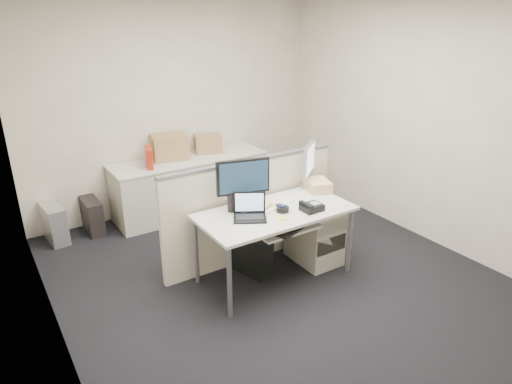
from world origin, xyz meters
TOP-DOWN VIEW (x-y plane):
  - floor at (0.00, 0.00)m, footprint 4.00×4.50m
  - wall_back at (0.00, 2.25)m, footprint 4.00×0.02m
  - wall_left at (-2.00, 0.00)m, footprint 0.02×4.50m
  - wall_right at (2.00, 0.00)m, footprint 0.02×4.50m
  - desk at (0.00, 0.00)m, footprint 1.50×0.75m
  - keyboard_tray at (0.00, -0.18)m, footprint 0.62×0.32m
  - drawer_pedestal at (0.55, 0.05)m, footprint 0.40×0.55m
  - cubicle_partition at (0.00, 0.45)m, footprint 2.00×0.06m
  - back_counter at (0.00, 1.93)m, footprint 2.00×0.60m
  - monitor_main at (-0.25, 0.18)m, footprint 0.54×0.32m
  - monitor_small at (0.65, 0.32)m, footprint 0.42×0.39m
  - laptop at (-0.30, -0.02)m, footprint 0.37×0.34m
  - trackball at (0.05, -0.05)m, footprint 0.16×0.16m
  - desk_phone at (0.30, -0.18)m, footprint 0.20×0.16m
  - paper_stack at (-0.12, 0.12)m, footprint 0.29×0.33m
  - sticky_pad at (-0.05, -0.18)m, footprint 0.10×0.10m
  - travel_mug at (-0.35, 0.22)m, footprint 0.11×0.11m
  - banana at (0.00, 0.10)m, footprint 0.16×0.14m
  - cellphone at (0.10, 0.05)m, footprint 0.06×0.11m
  - manila_folders at (0.69, 0.20)m, footprint 0.30×0.35m
  - keyboard at (0.05, -0.22)m, footprint 0.53×0.35m
  - pc_tower_desk at (-0.15, 0.20)m, footprint 0.29×0.49m
  - pc_tower_spare_dark at (-1.27, 2.03)m, footprint 0.18×0.44m
  - pc_tower_spare_silver at (-1.70, 2.03)m, footprint 0.24×0.49m
  - cardboard_box_left at (-0.21, 2.05)m, footprint 0.49×0.40m
  - cardboard_box_right at (0.34, 2.05)m, footprint 0.42×0.37m
  - red_binder at (-0.55, 1.87)m, footprint 0.14×0.29m

SIDE VIEW (x-z plane):
  - floor at x=0.00m, z-range -0.01..0.00m
  - pc_tower_spare_dark at x=-1.27m, z-range 0.00..0.41m
  - pc_tower_desk at x=-0.15m, z-range 0.00..0.42m
  - pc_tower_spare_silver at x=-1.70m, z-range 0.00..0.44m
  - drawer_pedestal at x=0.55m, z-range 0.00..0.65m
  - back_counter at x=0.00m, z-range 0.00..0.72m
  - cubicle_partition at x=0.00m, z-range 0.00..1.10m
  - keyboard_tray at x=0.00m, z-range 0.61..0.63m
  - keyboard at x=0.05m, z-range 0.63..0.66m
  - desk at x=0.00m, z-range 0.30..1.03m
  - sticky_pad at x=-0.05m, z-range 0.73..0.74m
  - paper_stack at x=-0.12m, z-range 0.73..0.74m
  - cellphone at x=0.10m, z-range 0.73..0.74m
  - banana at x=0.00m, z-range 0.73..0.77m
  - trackball at x=0.05m, z-range 0.73..0.78m
  - desk_phone at x=0.30m, z-range 0.73..0.79m
  - manila_folders at x=0.69m, z-range 0.73..0.84m
  - travel_mug at x=-0.35m, z-range 0.73..0.92m
  - laptop at x=-0.30m, z-range 0.73..0.95m
  - cardboard_box_right at x=0.34m, z-range 0.72..0.97m
  - red_binder at x=-0.55m, z-range 0.72..0.99m
  - cardboard_box_left at x=-0.21m, z-range 0.72..1.05m
  - monitor_small at x=0.65m, z-range 0.73..1.20m
  - monitor_main at x=-0.25m, z-range 0.73..1.24m
  - wall_back at x=0.00m, z-range 0.00..2.70m
  - wall_left at x=-2.00m, z-range 0.00..2.70m
  - wall_right at x=2.00m, z-range 0.00..2.70m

